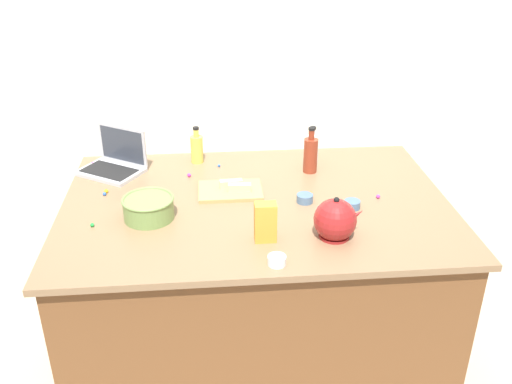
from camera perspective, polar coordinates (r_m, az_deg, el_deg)
ground_plane at (r=3.18m, az=-0.00°, el=-15.43°), size 12.00×12.00×0.00m
wall_back at (r=4.64m, az=-2.56°, el=16.45°), size 8.00×0.10×2.60m
island_counter at (r=2.90m, az=-0.00°, el=-8.82°), size 1.81×1.22×0.90m
laptop at (r=3.04m, az=-14.03°, el=2.91°), size 0.38×0.36×0.22m
mixing_bowl_large at (r=2.54m, az=-10.76°, el=-1.55°), size 0.23×0.23×0.10m
bottle_vinegar at (r=3.06m, az=5.67°, el=4.42°), size 0.07×0.07×0.20m
bottle_oil at (r=3.06m, az=-5.97°, el=4.39°), size 0.07×0.07×0.20m
bottle_soy at (r=2.93m, az=5.51°, el=3.80°), size 0.07×0.07×0.24m
kettle at (r=2.37m, az=7.98°, el=-2.83°), size 0.21×0.18×0.20m
cutting_board at (r=2.74m, az=-2.60°, el=0.13°), size 0.30×0.22×0.02m
butter_stick_left at (r=2.71m, az=-1.67°, el=0.46°), size 0.11×0.04×0.04m
butter_stick_right at (r=2.75m, az=-2.53°, el=0.85°), size 0.11×0.04×0.04m
ramekin_small at (r=2.63m, az=9.64°, el=-1.23°), size 0.07×0.07×0.04m
ramekin_medium at (r=2.66m, az=4.93°, el=-0.63°), size 0.08×0.08×0.04m
ramekin_wide at (r=2.21m, az=2.11°, el=-6.88°), size 0.07×0.07×0.04m
candy_bag at (r=2.32m, az=0.95°, el=-3.05°), size 0.09×0.06×0.17m
candy_0 at (r=3.02m, az=-3.74°, el=2.67°), size 0.01×0.01×0.01m
candy_1 at (r=2.75m, az=12.18°, el=-0.44°), size 0.02×0.02×0.02m
candy_3 at (r=3.15m, az=-16.12°, el=2.74°), size 0.02×0.02×0.02m
candy_4 at (r=2.55m, az=-16.14°, el=-3.20°), size 0.02×0.02×0.02m
candy_5 at (r=2.73m, az=5.48°, el=-0.14°), size 0.02×0.02×0.02m
candy_6 at (r=2.92m, az=-6.74°, el=1.69°), size 0.02×0.02×0.02m
candy_7 at (r=2.83m, az=-14.83°, el=0.09°), size 0.02×0.02×0.02m
candy_8 at (r=2.81m, az=-14.99°, el=-0.18°), size 0.02×0.02×0.02m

